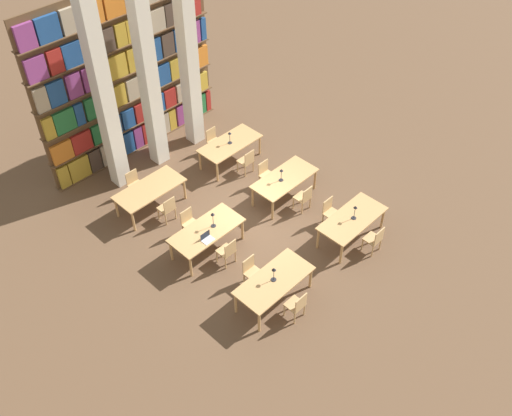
{
  "coord_description": "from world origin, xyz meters",
  "views": [
    {
      "loc": [
        -8.31,
        -8.35,
        11.67
      ],
      "look_at": [
        0.0,
        -0.25,
        0.68
      ],
      "focal_mm": 40.0,
      "sensor_mm": 36.0,
      "label": 1
    }
  ],
  "objects_px": {
    "chair_2": "(375,239)",
    "desk_lamp_1": "(355,210)",
    "laptop": "(207,239)",
    "chair_9": "(135,184)",
    "pillar_right": "(188,59)",
    "reading_table_1": "(352,220)",
    "reading_table_5": "(230,145)",
    "reading_table_4": "(150,190)",
    "chair_5": "(190,223)",
    "desk_lamp_2": "(213,217)",
    "chair_3": "(330,212)",
    "chair_7": "(266,174)",
    "chair_1": "(252,271)",
    "reading_table_3": "(285,180)",
    "reading_table_0": "(274,282)",
    "reading_table_2": "(207,232)",
    "chair_4": "(228,251)",
    "desk_lamp_4": "(230,136)",
    "desk_lamp_0": "(274,272)",
    "chair_11": "(214,140)",
    "chair_8": "(167,208)",
    "pillar_left": "(104,99)",
    "chair_10": "(247,161)",
    "pillar_center": "(148,78)",
    "chair_0": "(297,305)",
    "chair_6": "(304,197)",
    "desk_lamp_3": "(281,173)"
  },
  "relations": [
    {
      "from": "pillar_left",
      "to": "desk_lamp_2",
      "type": "xyz_separation_m",
      "value": [
        0.18,
        -4.12,
        -1.91
      ]
    },
    {
      "from": "reading_table_5",
      "to": "desk_lamp_4",
      "type": "relative_size",
      "value": 4.79
    },
    {
      "from": "laptop",
      "to": "chair_9",
      "type": "relative_size",
      "value": 0.37
    },
    {
      "from": "reading_table_3",
      "to": "chair_7",
      "type": "distance_m",
      "value": 0.8
    },
    {
      "from": "chair_2",
      "to": "desk_lamp_1",
      "type": "height_order",
      "value": "desk_lamp_1"
    },
    {
      "from": "chair_4",
      "to": "desk_lamp_4",
      "type": "relative_size",
      "value": 2.03
    },
    {
      "from": "chair_3",
      "to": "chair_7",
      "type": "distance_m",
      "value": 2.47
    },
    {
      "from": "chair_10",
      "to": "chair_11",
      "type": "height_order",
      "value": "same"
    },
    {
      "from": "laptop",
      "to": "pillar_right",
      "type": "bearing_deg",
      "value": 52.46
    },
    {
      "from": "reading_table_2",
      "to": "chair_4",
      "type": "distance_m",
      "value": 0.8
    },
    {
      "from": "chair_1",
      "to": "reading_table_1",
      "type": "relative_size",
      "value": 0.42
    },
    {
      "from": "chair_3",
      "to": "chair_9",
      "type": "xyz_separation_m",
      "value": [
        -3.14,
        4.97,
        0.0
      ]
    },
    {
      "from": "reading_table_2",
      "to": "chair_5",
      "type": "xyz_separation_m",
      "value": [
        0.03,
        0.77,
        -0.21
      ]
    },
    {
      "from": "reading_table_3",
      "to": "chair_6",
      "type": "bearing_deg",
      "value": -90.08
    },
    {
      "from": "reading_table_3",
      "to": "desk_lamp_4",
      "type": "height_order",
      "value": "desk_lamp_4"
    },
    {
      "from": "chair_3",
      "to": "reading_table_3",
      "type": "distance_m",
      "value": 1.71
    },
    {
      "from": "chair_0",
      "to": "chair_5",
      "type": "distance_m",
      "value": 4.01
    },
    {
      "from": "pillar_center",
      "to": "laptop",
      "type": "distance_m",
      "value": 5.23
    },
    {
      "from": "chair_5",
      "to": "desk_lamp_2",
      "type": "xyz_separation_m",
      "value": [
        0.19,
        -0.8,
        0.62
      ]
    },
    {
      "from": "chair_3",
      "to": "reading_table_4",
      "type": "bearing_deg",
      "value": -53.14
    },
    {
      "from": "reading_table_2",
      "to": "chair_7",
      "type": "distance_m",
      "value": 3.14
    },
    {
      "from": "chair_8",
      "to": "pillar_right",
      "type": "bearing_deg",
      "value": 37.55
    },
    {
      "from": "reading_table_3",
      "to": "laptop",
      "type": "bearing_deg",
      "value": -176.14
    },
    {
      "from": "reading_table_1",
      "to": "chair_9",
      "type": "height_order",
      "value": "chair_9"
    },
    {
      "from": "desk_lamp_0",
      "to": "desk_lamp_2",
      "type": "relative_size",
      "value": 0.89
    },
    {
      "from": "reading_table_0",
      "to": "chair_7",
      "type": "bearing_deg",
      "value": 46.19
    },
    {
      "from": "reading_table_3",
      "to": "chair_11",
      "type": "height_order",
      "value": "chair_11"
    },
    {
      "from": "pillar_right",
      "to": "laptop",
      "type": "relative_size",
      "value": 18.75
    },
    {
      "from": "chair_0",
      "to": "chair_6",
      "type": "bearing_deg",
      "value": 38.25
    },
    {
      "from": "reading_table_1",
      "to": "chair_9",
      "type": "distance_m",
      "value": 6.53
    },
    {
      "from": "reading_table_2",
      "to": "chair_9",
      "type": "height_order",
      "value": "chair_9"
    },
    {
      "from": "desk_lamp_3",
      "to": "desk_lamp_4",
      "type": "height_order",
      "value": "desk_lamp_4"
    },
    {
      "from": "reading_table_5",
      "to": "reading_table_4",
      "type": "bearing_deg",
      "value": 178.15
    },
    {
      "from": "reading_table_1",
      "to": "chair_3",
      "type": "distance_m",
      "value": 0.8
    },
    {
      "from": "pillar_right",
      "to": "chair_7",
      "type": "xyz_separation_m",
      "value": [
        -0.08,
        -3.39,
        -2.53
      ]
    },
    {
      "from": "reading_table_3",
      "to": "desk_lamp_4",
      "type": "xyz_separation_m",
      "value": [
        0.05,
        2.39,
        0.36
      ]
    },
    {
      "from": "chair_1",
      "to": "chair_9",
      "type": "xyz_separation_m",
      "value": [
        -0.01,
        4.91,
        0.0
      ]
    },
    {
      "from": "laptop",
      "to": "chair_2",
      "type": "bearing_deg",
      "value": -41.93
    },
    {
      "from": "pillar_right",
      "to": "chair_7",
      "type": "distance_m",
      "value": 4.23
    },
    {
      "from": "reading_table_0",
      "to": "chair_7",
      "type": "height_order",
      "value": "chair_7"
    },
    {
      "from": "pillar_right",
      "to": "reading_table_1",
      "type": "relative_size",
      "value": 2.92
    },
    {
      "from": "desk_lamp_2",
      "to": "chair_9",
      "type": "relative_size",
      "value": 0.56
    },
    {
      "from": "chair_1",
      "to": "reading_table_3",
      "type": "relative_size",
      "value": 0.42
    },
    {
      "from": "desk_lamp_0",
      "to": "laptop",
      "type": "bearing_deg",
      "value": 95.9
    },
    {
      "from": "pillar_right",
      "to": "reading_table_4",
      "type": "bearing_deg",
      "value": -152.32
    },
    {
      "from": "chair_3",
      "to": "desk_lamp_4",
      "type": "distance_m",
      "value": 4.13
    },
    {
      "from": "reading_table_4",
      "to": "chair_9",
      "type": "bearing_deg",
      "value": 89.58
    },
    {
      "from": "desk_lamp_3",
      "to": "reading_table_4",
      "type": "height_order",
      "value": "desk_lamp_3"
    },
    {
      "from": "chair_0",
      "to": "desk_lamp_4",
      "type": "height_order",
      "value": "desk_lamp_4"
    },
    {
      "from": "reading_table_2",
      "to": "reading_table_3",
      "type": "height_order",
      "value": "same"
    }
  ]
}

